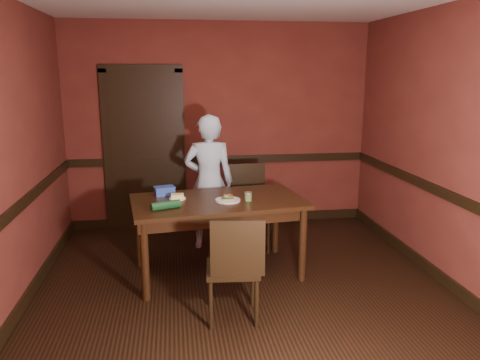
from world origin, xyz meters
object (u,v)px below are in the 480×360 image
object	(u,v)px
sauce_jar	(248,196)
food_tub	(164,191)
chair_near	(233,266)
person	(209,182)
sandwich_plate	(228,199)
chair_far	(248,208)
dining_table	(218,237)
cheese_saucer	(177,197)

from	to	relation	value
sauce_jar	food_tub	distance (m)	0.90
chair_near	person	distance (m)	1.74
sandwich_plate	food_tub	xyz separation A→B (m)	(-0.63, 0.33, 0.03)
chair_far	food_tub	distance (m)	1.09
dining_table	person	size ratio (longest dim) A/B	1.07
chair_far	cheese_saucer	size ratio (longest dim) A/B	5.82
chair_near	sandwich_plate	bearing A→B (deg)	-89.43
sandwich_plate	sauce_jar	distance (m)	0.21
cheese_saucer	chair_near	bearing A→B (deg)	-66.16
sauce_jar	cheese_saucer	size ratio (longest dim) A/B	0.52
dining_table	sauce_jar	distance (m)	0.54
person	sauce_jar	size ratio (longest dim) A/B	17.91
person	cheese_saucer	xyz separation A→B (m)	(-0.38, -0.72, 0.03)
dining_table	chair_far	xyz separation A→B (m)	(0.42, 0.66, 0.10)
person	cheese_saucer	world-z (taller)	person
chair_far	food_tub	world-z (taller)	chair_far
sauce_jar	cheese_saucer	world-z (taller)	sauce_jar
food_tub	dining_table	bearing A→B (deg)	-39.94
dining_table	cheese_saucer	world-z (taller)	cheese_saucer
dining_table	sauce_jar	world-z (taller)	sauce_jar
chair_near	cheese_saucer	world-z (taller)	chair_near
dining_table	sandwich_plate	world-z (taller)	sandwich_plate
food_tub	person	bearing A→B (deg)	32.07
chair_near	cheese_saucer	distance (m)	1.14
chair_near	sauce_jar	bearing A→B (deg)	-103.06
sandwich_plate	sauce_jar	size ratio (longest dim) A/B	2.83
chair_far	food_tub	size ratio (longest dim) A/B	4.13
person	cheese_saucer	distance (m)	0.81
chair_far	food_tub	xyz separation A→B (m)	(-0.95, -0.40, 0.35)
chair_near	cheese_saucer	size ratio (longest dim) A/B	5.48
sandwich_plate	food_tub	world-z (taller)	food_tub
chair_far	chair_near	xyz separation A→B (m)	(-0.38, -1.57, -0.03)
dining_table	chair_near	xyz separation A→B (m)	(0.03, -0.92, 0.07)
dining_table	chair_far	distance (m)	0.79
sauce_jar	chair_near	bearing A→B (deg)	-107.79
chair_near	food_tub	xyz separation A→B (m)	(-0.57, 1.18, 0.38)
chair_far	chair_near	bearing A→B (deg)	-105.88
sandwich_plate	sauce_jar	xyz separation A→B (m)	(0.20, -0.02, 0.03)
person	sauce_jar	distance (m)	0.94
dining_table	person	xyz separation A→B (m)	(-0.03, 0.79, 0.40)
chair_far	food_tub	bearing A→B (deg)	-159.52
chair_far	sandwich_plate	distance (m)	0.86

